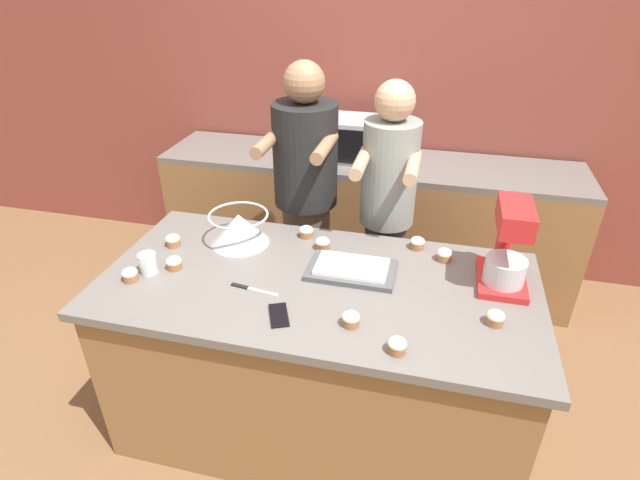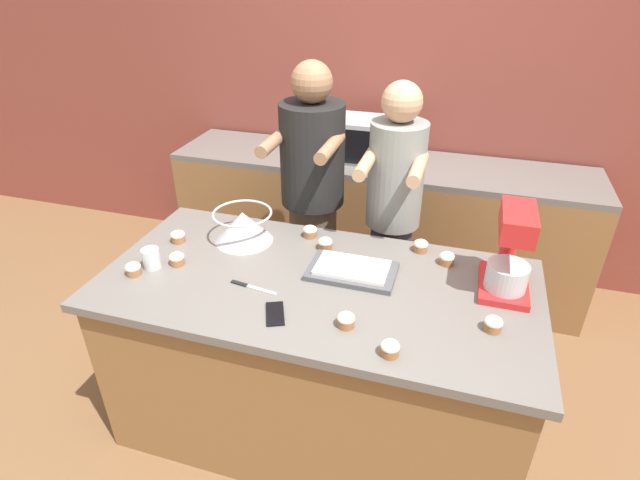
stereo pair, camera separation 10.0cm
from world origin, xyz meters
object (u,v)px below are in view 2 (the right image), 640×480
stand_mixer (510,255)px  cupcake_8 (421,246)px  mixing_bowl (243,226)px  cupcake_2 (346,320)px  cell_phone (275,314)px  cupcake_5 (133,269)px  microwave_oven (374,141)px  cupcake_3 (310,231)px  cupcake_1 (177,259)px  drinking_glass (151,258)px  knife (250,287)px  baking_tray (352,270)px  cupcake_9 (390,348)px  cupcake_7 (325,244)px  cupcake_6 (493,324)px  person_right (392,222)px  cupcake_4 (447,258)px  cupcake_0 (178,236)px  person_left (313,207)px

stand_mixer → cupcake_8: bearing=151.2°
mixing_bowl → cupcake_2: bearing=-37.1°
cell_phone → cupcake_5: size_ratio=2.32×
cupcake_2 → cupcake_5: size_ratio=1.00×
microwave_oven → cupcake_3: bearing=-95.6°
cupcake_1 → cupcake_8: (1.05, 0.44, 0.00)m
drinking_glass → knife: size_ratio=0.43×
mixing_bowl → baking_tray: 0.60m
cupcake_8 → cupcake_9: bearing=-91.2°
cupcake_7 → drinking_glass: bearing=-151.4°
stand_mixer → knife: stand_mixer is taller
baking_tray → cupcake_6: (0.60, -0.22, 0.01)m
drinking_glass → cupcake_5: size_ratio=1.36×
baking_tray → cupcake_7: bearing=135.9°
cupcake_5 → cupcake_8: 1.32m
baking_tray → knife: baking_tray is taller
person_right → cupcake_4: 0.50m
microwave_oven → cupcake_0: size_ratio=7.37×
cupcake_3 → cupcake_1: bearing=-139.9°
drinking_glass → mixing_bowl: bearing=49.5°
person_right → cupcake_2: bearing=-91.0°
microwave_oven → cell_phone: microwave_oven is taller
microwave_oven → knife: 1.55m
knife → cupcake_1: bearing=169.9°
stand_mixer → drinking_glass: size_ratio=4.00×
cupcake_2 → knife: bearing=164.3°
cupcake_0 → cupcake_8: size_ratio=1.00×
person_left → cupcake_9: person_left is taller
cupcake_4 → cupcake_8: same height
mixing_bowl → cupcake_7: mixing_bowl is taller
cell_phone → cupcake_4: 0.84m
microwave_oven → stand_mixer: bearing=-56.1°
cupcake_7 → cupcake_4: bearing=3.4°
cell_phone → cupcake_7: cupcake_7 is taller
baking_tray → cupcake_1: 0.80m
person_right → baking_tray: size_ratio=4.15×
cupcake_0 → cupcake_6: 1.50m
cupcake_0 → cupcake_4: (1.28, 0.18, 0.00)m
drinking_glass → stand_mixer: bearing=10.9°
mixing_bowl → person_right: bearing=34.5°
stand_mixer → cupcake_3: stand_mixer is taller
cupcake_0 → cupcake_8: same height
cell_phone → cupcake_6: (0.82, 0.15, 0.02)m
knife → cupcake_2: size_ratio=3.19×
cupcake_1 → cupcake_8: size_ratio=1.00×
cupcake_4 → knife: bearing=-151.1°
cell_phone → cupcake_2: size_ratio=2.32×
mixing_bowl → cupcake_9: mixing_bowl is taller
cell_phone → cupcake_1: 0.60m
drinking_glass → cupcake_9: (1.13, -0.25, -0.02)m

